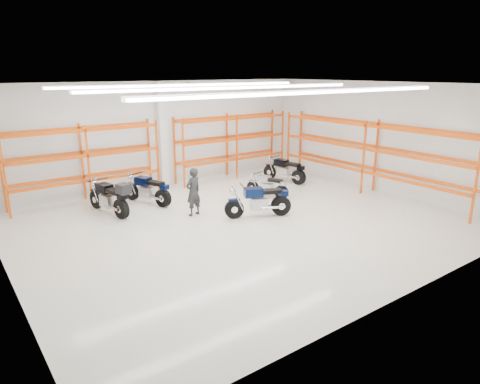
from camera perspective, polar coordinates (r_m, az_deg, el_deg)
ground at (r=14.34m, az=0.41°, el=-4.16°), size 14.00×14.00×0.00m
room_shell at (r=13.59m, az=0.37°, el=8.99°), size 14.02×12.02×4.51m
motorcycle_main at (r=14.81m, az=2.82°, el=-1.29°), size 2.23×1.16×1.16m
motorcycle_back_a at (r=15.66m, az=-16.83°, el=-0.78°), size 0.94×2.45×1.27m
motorcycle_back_b at (r=16.59m, az=-12.06°, el=0.19°), size 1.07×2.18×1.12m
motorcycle_back_c at (r=17.19m, az=3.86°, el=0.77°), size 0.84×1.84×0.94m
motorcycle_back_d at (r=19.54m, az=6.13°, el=2.83°), size 0.84×2.26×1.12m
standing_man at (r=14.94m, az=-6.24°, el=0.02°), size 0.69×0.53×1.70m
structural_column at (r=18.66m, az=-10.36°, el=7.44°), size 0.32×0.32×4.50m
pallet_racking_back_left at (r=17.23m, az=-20.00°, el=4.47°), size 5.67×0.87×3.00m
pallet_racking_back_right at (r=20.15m, az=-1.10°, el=6.97°), size 5.67×0.87×3.00m
pallet_racking_side at (r=18.36m, az=16.98°, el=5.49°), size 0.87×9.07×3.00m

